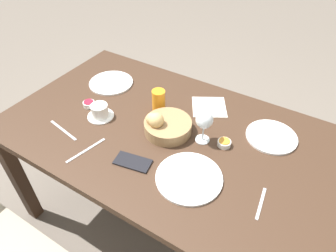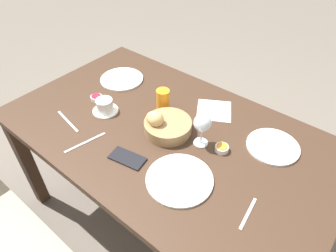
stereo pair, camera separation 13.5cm
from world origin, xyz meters
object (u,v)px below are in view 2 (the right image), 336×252
Objects in this scene: wine_glass at (202,124)px; cell_phone at (127,158)px; plate_near_left at (273,146)px; spoon_coffee at (248,213)px; fork_silver at (68,121)px; knife_silver at (85,142)px; jam_bowl_berry at (96,98)px; plate_near_right at (122,79)px; bread_basket at (166,125)px; jam_bowl_honey at (222,148)px; plate_far_center at (180,179)px; napkin at (214,111)px; coffee_cup at (105,106)px; juice_glass at (163,100)px.

cell_phone is at bearing 55.79° from wine_glass.
spoon_coffee is at bearing 101.42° from plate_near_left.
wine_glass is at bearing 34.64° from plate_near_left.
knife_silver is (-0.18, 0.04, 0.00)m from fork_silver.
jam_bowl_berry reaches higher than fork_silver.
jam_bowl_berry is (-0.04, 0.22, 0.01)m from plate_near_right.
bread_basket reaches higher than spoon_coffee.
wine_glass is at bearing -154.12° from fork_silver.
plate_far_center is at bearing 80.07° from jam_bowl_honey.
plate_near_right is 1.06× the size of napkin.
coffee_cup reaches higher than plate_near_right.
plate_far_center is 0.24m from jam_bowl_honey.
fork_silver is at bearing 24.02° from jam_bowl_honey.
juice_glass is at bearing 170.55° from plate_near_right.
jam_bowl_honey is at bearing 44.29° from plate_near_left.
jam_bowl_honey reaches higher than spoon_coffee.
bread_basket is at bearing -16.73° from spoon_coffee.
plate_near_left is at bearing -177.61° from plate_near_right.
fork_silver is at bearing 97.19° from jam_bowl_berry.
wine_glass reaches higher than juice_glass.
juice_glass is 1.93× the size of jam_bowl_honey.
spoon_coffee is at bearing 150.65° from wine_glass.
cell_phone is at bearing 155.24° from jam_bowl_berry.
bread_basket reaches higher than jam_bowl_berry.
jam_bowl_berry is at bearing -6.61° from spoon_coffee.
plate_far_center is at bearing 62.91° from plate_near_left.
plate_near_right reaches higher than knife_silver.
napkin is at bearing -73.87° from plate_far_center.
fork_silver is (0.29, 0.36, -0.05)m from juice_glass.
jam_bowl_berry is 1.00× the size of jam_bowl_honey.
jam_bowl_berry is (0.11, -0.03, -0.02)m from coffee_cup.
plate_far_center is 4.49× the size of jam_bowl_honey.
bread_basket is at bearing -93.52° from cell_phone.
coffee_cup is 2.17× the size of jam_bowl_honey.
knife_silver is (-0.10, 0.21, -0.03)m from coffee_cup.
plate_near_left is 0.55m from juice_glass.
jam_bowl_honey is (-0.04, -0.24, 0.01)m from plate_far_center.
bread_basket is 0.50m from plate_near_right.
spoon_coffee is (-0.33, 0.18, -0.11)m from wine_glass.
plate_near_right reaches higher than napkin.
juice_glass is 0.26m from napkin.
plate_far_center is 1.62× the size of cell_phone.
juice_glass reaches higher than coffee_cup.
spoon_coffee is (-0.72, -0.13, 0.00)m from knife_silver.
fork_silver is (0.08, 0.17, -0.03)m from coffee_cup.
wine_glass is 2.68× the size of jam_bowl_honey.
coffee_cup is 0.78× the size of cell_phone.
fork_silver is (0.62, 0.06, -0.00)m from plate_far_center.
plate_far_center is 0.28m from spoon_coffee.
coffee_cup is 0.60m from jam_bowl_honey.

